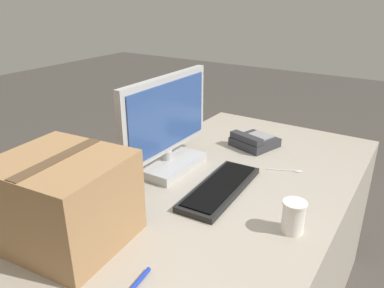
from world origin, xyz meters
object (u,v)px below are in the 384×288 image
at_px(desk_phone, 254,141).
at_px(spoon, 291,171).
at_px(monitor, 167,131).
at_px(cardboard_box, 64,200).
at_px(paper_cup_right, 293,217).
at_px(keyboard, 220,188).
at_px(pen_marker, 136,284).

bearing_deg(desk_phone, spoon, -106.73).
xyz_separation_m(monitor, cardboard_box, (-0.56, -0.04, -0.03)).
xyz_separation_m(paper_cup_right, cardboard_box, (-0.40, 0.56, 0.08)).
height_order(keyboard, cardboard_box, cardboard_box).
distance_m(keyboard, desk_phone, 0.48).
bearing_deg(pen_marker, paper_cup_right, 142.70).
bearing_deg(pen_marker, desk_phone, 179.90).
xyz_separation_m(cardboard_box, pen_marker, (-0.04, -0.30, -0.13)).
distance_m(keyboard, pen_marker, 0.55).
relative_size(monitor, keyboard, 1.24).
distance_m(keyboard, spoon, 0.35).
distance_m(paper_cup_right, cardboard_box, 0.69).
height_order(desk_phone, spoon, desk_phone).
bearing_deg(pen_marker, keyboard, 178.41).
relative_size(spoon, pen_marker, 1.11).
bearing_deg(desk_phone, cardboard_box, -172.89).
bearing_deg(monitor, desk_phone, -27.09).
bearing_deg(cardboard_box, monitor, 4.08).
bearing_deg(paper_cup_right, desk_phone, 34.12).
relative_size(paper_cup_right, cardboard_box, 0.28).
bearing_deg(paper_cup_right, keyboard, 72.17).
bearing_deg(pen_marker, spoon, 165.05).
distance_m(keyboard, cardboard_box, 0.57).
height_order(keyboard, desk_phone, desk_phone).
height_order(monitor, cardboard_box, monitor).
distance_m(desk_phone, paper_cup_right, 0.69).
bearing_deg(spoon, keyboard, -142.80).
height_order(spoon, pen_marker, pen_marker).
xyz_separation_m(keyboard, pen_marker, (-0.55, -0.06, -0.01)).
xyz_separation_m(monitor, pen_marker, (-0.60, -0.34, -0.16)).
height_order(desk_phone, pen_marker, desk_phone).
height_order(desk_phone, paper_cup_right, paper_cup_right).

